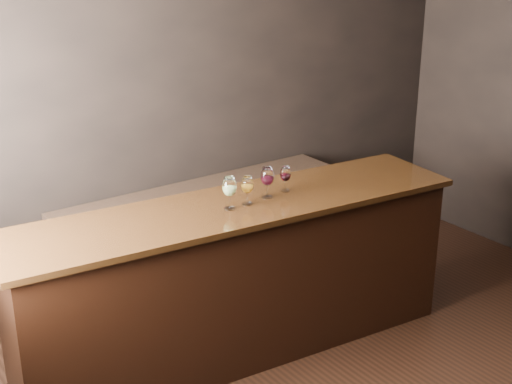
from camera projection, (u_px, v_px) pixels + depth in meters
room_shell at (378, 122)px, 3.72m from camera, size 5.02×4.52×2.81m
bar_counter at (237, 282)px, 4.79m from camera, size 3.04×0.94×1.05m
bar_top at (237, 207)px, 4.60m from camera, size 3.15×1.02×0.04m
back_bar_shelf at (202, 238)px, 5.69m from camera, size 2.39×0.40×0.86m
glass_white at (229, 187)px, 4.47m from camera, size 0.09×0.09×0.21m
glass_amber at (247, 186)px, 4.55m from camera, size 0.08×0.08×0.19m
glass_red_a at (267, 177)px, 4.66m from camera, size 0.09×0.09×0.21m
glass_red_b at (285, 175)px, 4.78m from camera, size 0.07×0.07×0.17m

